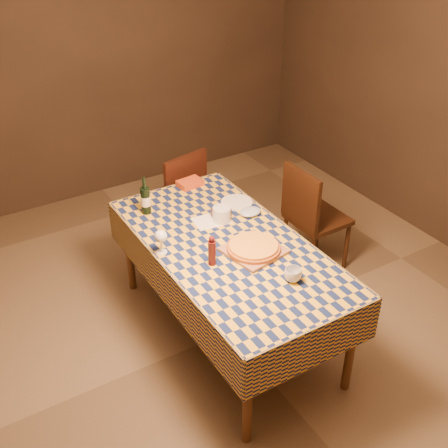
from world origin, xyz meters
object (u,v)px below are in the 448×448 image
object	(u,v)px
cutting_board	(253,250)
bowl	(221,213)
chair_right	(310,214)
dining_table	(228,254)
white_plate	(237,202)
pizza	(254,247)
wine_bottle	(146,200)
chair_far	(178,195)

from	to	relation	value
cutting_board	bowl	world-z (taller)	bowl
chair_right	dining_table	bearing A→B (deg)	-161.12
dining_table	bowl	xyz separation A→B (m)	(0.14, 0.33, 0.10)
white_plate	pizza	bearing A→B (deg)	-112.51
dining_table	bowl	bearing A→B (deg)	66.29
cutting_board	chair_right	world-z (taller)	chair_right
wine_bottle	white_plate	world-z (taller)	wine_bottle
bowl	chair_right	distance (m)	0.88
bowl	wine_bottle	world-z (taller)	wine_bottle
chair_far	white_plate	bearing A→B (deg)	-80.33
pizza	white_plate	distance (m)	0.63
bowl	chair_far	size ratio (longest dim) A/B	0.16
dining_table	pizza	world-z (taller)	pizza
chair_far	chair_right	world-z (taller)	same
wine_bottle	dining_table	bearing A→B (deg)	-65.98
wine_bottle	chair_far	bearing A→B (deg)	45.18
cutting_board	pizza	world-z (taller)	pizza
cutting_board	white_plate	distance (m)	0.63
cutting_board	dining_table	bearing A→B (deg)	121.37
cutting_board	chair_right	size ratio (longest dim) A/B	0.36
dining_table	white_plate	bearing A→B (deg)	51.60
bowl	chair_right	world-z (taller)	chair_right
bowl	white_plate	distance (m)	0.21
bowl	chair_right	bearing A→B (deg)	0.31
dining_table	bowl	distance (m)	0.37
dining_table	chair_far	xyz separation A→B (m)	(0.21, 1.14, -0.17)
cutting_board	pizza	size ratio (longest dim) A/B	0.73
bowl	chair_far	distance (m)	0.86
pizza	bowl	size ratio (longest dim) A/B	2.98
dining_table	pizza	xyz separation A→B (m)	(0.09, -0.16, 0.11)
pizza	white_plate	bearing A→B (deg)	67.49
bowl	pizza	bearing A→B (deg)	-95.86
bowl	wine_bottle	bearing A→B (deg)	144.09
cutting_board	pizza	bearing A→B (deg)	180.00
pizza	white_plate	xyz separation A→B (m)	(0.24, 0.58, -0.03)
dining_table	wine_bottle	distance (m)	0.73
dining_table	pizza	distance (m)	0.21
dining_table	chair_far	bearing A→B (deg)	79.51
dining_table	white_plate	distance (m)	0.54
white_plate	chair_far	size ratio (longest dim) A/B	0.25
chair_far	cutting_board	bearing A→B (deg)	-95.13
dining_table	cutting_board	distance (m)	0.20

